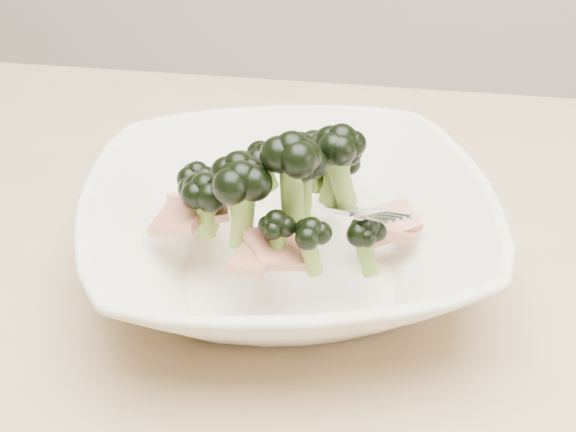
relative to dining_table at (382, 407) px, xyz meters
name	(u,v)px	position (x,y,z in m)	size (l,w,h in m)	color
dining_table	(382,407)	(0.00, 0.00, 0.00)	(1.20, 0.80, 0.75)	tan
broccoli_dish	(288,225)	(-0.08, 0.03, 0.14)	(0.36, 0.36, 0.13)	#EDE1C8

